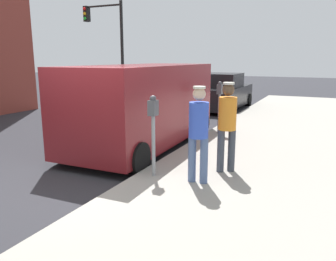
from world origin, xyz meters
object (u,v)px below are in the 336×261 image
pedestrian_in_blue (199,128)px  traffic_light_corner (108,35)px  pedestrian_in_orange (227,121)px  parking_meter_near (153,122)px  parked_sedan_ahead (222,93)px  parked_van (144,103)px  parking_meter_far (219,98)px

pedestrian_in_blue → traffic_light_corner: 13.45m
pedestrian_in_orange → traffic_light_corner: size_ratio=0.33×
pedestrian_in_blue → pedestrian_in_orange: size_ratio=0.99×
parking_meter_near → pedestrian_in_blue: size_ratio=0.89×
pedestrian_in_blue → pedestrian_in_orange: bearing=70.1°
parked_sedan_ahead → traffic_light_corner: traffic_light_corner is taller
parking_meter_near → traffic_light_corner: traffic_light_corner is taller
pedestrian_in_blue → parked_sedan_ahead: (-2.43, 9.62, -0.38)m
parking_meter_near → parked_van: parked_van is taller
parked_sedan_ahead → pedestrian_in_blue: bearing=-75.8°
traffic_light_corner → parked_van: bearing=-49.6°
parked_sedan_ahead → traffic_light_corner: size_ratio=0.85×
traffic_light_corner → parking_meter_far: bearing=-36.2°
parked_sedan_ahead → pedestrian_in_orange: bearing=-72.9°
parked_sedan_ahead → parking_meter_near: bearing=-80.8°
parking_meter_near → pedestrian_in_orange: 1.42m
parked_sedan_ahead → traffic_light_corner: 6.97m
parking_meter_near → parked_sedan_ahead: (-1.57, 9.66, -0.43)m
parking_meter_near → parking_meter_far: 4.10m
parking_meter_near → parked_van: bearing=122.8°
traffic_light_corner → parked_sedan_ahead: bearing=-2.2°
pedestrian_in_orange → traffic_light_corner: 13.08m
parking_meter_near → pedestrian_in_blue: (0.87, 0.04, -0.05)m
parking_meter_far → parked_van: (-1.50, -1.77, -0.03)m
parking_meter_far → pedestrian_in_orange: bearing=-70.6°
parking_meter_far → parked_van: parked_van is taller
parking_meter_far → parked_van: size_ratio=0.29×
parking_meter_near → traffic_light_corner: 12.92m
parking_meter_near → pedestrian_in_blue: bearing=2.8°
pedestrian_in_blue → parked_sedan_ahead: bearing=104.2°
pedestrian_in_blue → parked_sedan_ahead: pedestrian_in_blue is taller
pedestrian_in_orange → parking_meter_near: bearing=-144.2°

